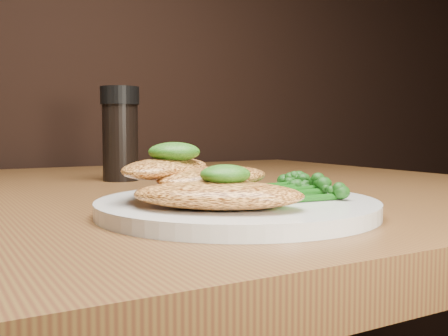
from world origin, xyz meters
TOP-DOWN VIEW (x-y plane):
  - plate at (0.11, 0.82)m, footprint 0.24×0.24m
  - chicken_front at (0.07, 0.79)m, footprint 0.15×0.14m
  - chicken_mid at (0.09, 0.84)m, footprint 0.14×0.10m
  - chicken_back at (0.06, 0.86)m, footprint 0.13×0.12m
  - pesto_front at (0.08, 0.79)m, footprint 0.05×0.05m
  - pesto_back at (0.07, 0.85)m, footprint 0.05×0.05m
  - broccolini_bundle at (0.15, 0.82)m, footprint 0.12×0.10m
  - pepper_grinder at (0.12, 1.15)m, footprint 0.06×0.06m

SIDE VIEW (x-z plane):
  - plate at x=0.11m, z-range 0.75..0.76m
  - broccolini_bundle at x=0.15m, z-range 0.76..0.78m
  - chicken_front at x=0.07m, z-range 0.76..0.78m
  - chicken_mid at x=0.09m, z-range 0.77..0.79m
  - pesto_front at x=0.08m, z-range 0.78..0.80m
  - chicken_back at x=0.06m, z-range 0.78..0.80m
  - pesto_back at x=0.07m, z-range 0.79..0.81m
  - pepper_grinder at x=0.12m, z-range 0.75..0.88m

